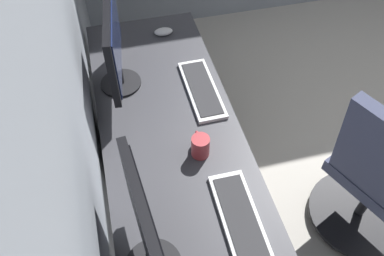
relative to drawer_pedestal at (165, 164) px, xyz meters
name	(u,v)px	position (x,y,z in m)	size (l,w,h in m)	color
wall_back	(48,70)	(-0.25, 0.35, 0.95)	(4.63, 0.10, 2.60)	#8C939E
desk	(181,173)	(-0.29, -0.03, 0.31)	(2.14, 0.62, 0.73)	#38383D
drawer_pedestal	(165,164)	(0.00, 0.00, 0.00)	(0.40, 0.51, 0.69)	#38383D
monitor_primary	(114,42)	(0.26, 0.15, 0.64)	(0.54, 0.20, 0.44)	black
monitor_secondary	(148,236)	(-0.68, 0.16, 0.63)	(0.50, 0.20, 0.43)	black
keyboard_main	(202,89)	(0.12, -0.23, 0.39)	(0.42, 0.14, 0.02)	silver
keyboard_spare	(241,220)	(-0.59, -0.19, 0.39)	(0.42, 0.15, 0.02)	silver
mouse_main	(163,32)	(0.61, -0.14, 0.40)	(0.06, 0.10, 0.03)	silver
coffee_mug	(200,146)	(-0.25, -0.12, 0.43)	(0.12, 0.08, 0.10)	#A53338
office_chair	(376,181)	(-0.43, -0.97, 0.11)	(0.57, 0.61, 0.97)	#383D56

